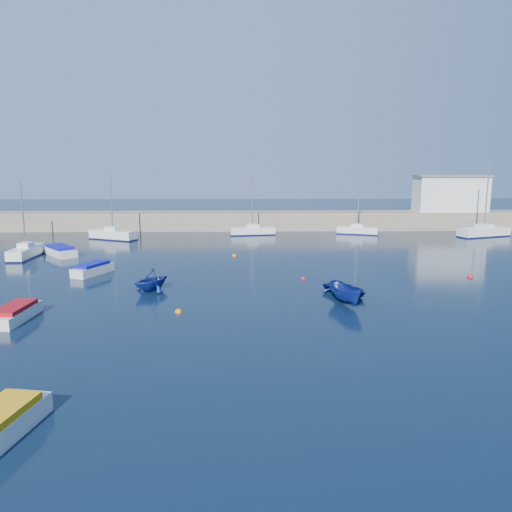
{
  "coord_description": "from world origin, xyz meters",
  "views": [
    {
      "loc": [
        -0.14,
        -26.44,
        9.55
      ],
      "look_at": [
        0.89,
        16.2,
        1.6
      ],
      "focal_mm": 35.0,
      "sensor_mm": 36.0,
      "label": 1
    }
  ],
  "objects_px": {
    "harbor_office": "(450,194)",
    "sailboat_7": "(357,230)",
    "sailboat_8": "(484,232)",
    "dinghy_right": "(346,294)",
    "motorboat_0": "(15,313)",
    "motorboat_2": "(60,251)",
    "sailboat_3": "(26,252)",
    "motorboat_1": "(93,269)",
    "dinghy_left": "(151,280)",
    "sailboat_5": "(113,234)",
    "sailboat_6": "(252,231)",
    "dinghy_center": "(346,289)"
  },
  "relations": [
    {
      "from": "sailboat_8",
      "to": "dinghy_left",
      "type": "bearing_deg",
      "value": 106.4
    },
    {
      "from": "sailboat_5",
      "to": "dinghy_right",
      "type": "xyz_separation_m",
      "value": [
        23.67,
        -30.16,
        0.05
      ]
    },
    {
      "from": "harbor_office",
      "to": "sailboat_7",
      "type": "height_order",
      "value": "harbor_office"
    },
    {
      "from": "harbor_office",
      "to": "sailboat_8",
      "type": "relative_size",
      "value": 1.05
    },
    {
      "from": "sailboat_3",
      "to": "sailboat_5",
      "type": "bearing_deg",
      "value": 65.43
    },
    {
      "from": "sailboat_8",
      "to": "dinghy_center",
      "type": "height_order",
      "value": "sailboat_8"
    },
    {
      "from": "sailboat_7",
      "to": "sailboat_3",
      "type": "bearing_deg",
      "value": 132.08
    },
    {
      "from": "motorboat_0",
      "to": "harbor_office",
      "type": "bearing_deg",
      "value": 47.3
    },
    {
      "from": "sailboat_7",
      "to": "dinghy_left",
      "type": "relative_size",
      "value": 2.3
    },
    {
      "from": "sailboat_8",
      "to": "motorboat_2",
      "type": "bearing_deg",
      "value": 84.73
    },
    {
      "from": "motorboat_0",
      "to": "dinghy_center",
      "type": "xyz_separation_m",
      "value": [
        21.63,
        5.71,
        -0.06
      ]
    },
    {
      "from": "sailboat_3",
      "to": "sailboat_8",
      "type": "xyz_separation_m",
      "value": [
        54.08,
        13.72,
        0.03
      ]
    },
    {
      "from": "sailboat_7",
      "to": "harbor_office",
      "type": "bearing_deg",
      "value": -51.67
    },
    {
      "from": "sailboat_5",
      "to": "motorboat_2",
      "type": "relative_size",
      "value": 1.67
    },
    {
      "from": "sailboat_3",
      "to": "motorboat_1",
      "type": "distance_m",
      "value": 12.14
    },
    {
      "from": "sailboat_3",
      "to": "sailboat_7",
      "type": "distance_m",
      "value": 41.25
    },
    {
      "from": "harbor_office",
      "to": "dinghy_left",
      "type": "height_order",
      "value": "harbor_office"
    },
    {
      "from": "sailboat_3",
      "to": "sailboat_6",
      "type": "distance_m",
      "value": 28.47
    },
    {
      "from": "sailboat_7",
      "to": "dinghy_left",
      "type": "xyz_separation_m",
      "value": [
        -22.56,
        -30.22,
        0.27
      ]
    },
    {
      "from": "motorboat_1",
      "to": "sailboat_3",
      "type": "bearing_deg",
      "value": 162.81
    },
    {
      "from": "motorboat_2",
      "to": "sailboat_6",
      "type": "bearing_deg",
      "value": -3.84
    },
    {
      "from": "sailboat_8",
      "to": "dinghy_center",
      "type": "relative_size",
      "value": 2.56
    },
    {
      "from": "dinghy_right",
      "to": "motorboat_0",
      "type": "bearing_deg",
      "value": 170.12
    },
    {
      "from": "sailboat_7",
      "to": "sailboat_8",
      "type": "bearing_deg",
      "value": -80.44
    },
    {
      "from": "sailboat_6",
      "to": "sailboat_7",
      "type": "bearing_deg",
      "value": -97.52
    },
    {
      "from": "dinghy_center",
      "to": "sailboat_7",
      "type": "bearing_deg",
      "value": 38.03
    },
    {
      "from": "motorboat_2",
      "to": "dinghy_left",
      "type": "bearing_deg",
      "value": -90.54
    },
    {
      "from": "sailboat_7",
      "to": "dinghy_center",
      "type": "relative_size",
      "value": 1.97
    },
    {
      "from": "sailboat_5",
      "to": "dinghy_left",
      "type": "distance_m",
      "value": 27.87
    },
    {
      "from": "motorboat_2",
      "to": "dinghy_left",
      "type": "relative_size",
      "value": 1.59
    },
    {
      "from": "harbor_office",
      "to": "motorboat_0",
      "type": "distance_m",
      "value": 61.59
    },
    {
      "from": "dinghy_left",
      "to": "sailboat_5",
      "type": "bearing_deg",
      "value": 149.34
    },
    {
      "from": "sailboat_3",
      "to": "sailboat_7",
      "type": "bearing_deg",
      "value": 23.67
    },
    {
      "from": "sailboat_8",
      "to": "motorboat_0",
      "type": "relative_size",
      "value": 2.18
    },
    {
      "from": "sailboat_8",
      "to": "harbor_office",
      "type": "bearing_deg",
      "value": -7.79
    },
    {
      "from": "harbor_office",
      "to": "motorboat_1",
      "type": "height_order",
      "value": "harbor_office"
    },
    {
      "from": "sailboat_3",
      "to": "dinghy_left",
      "type": "bearing_deg",
      "value": -41.85
    },
    {
      "from": "motorboat_0",
      "to": "motorboat_2",
      "type": "xyz_separation_m",
      "value": [
        -5.23,
        22.2,
        0.04
      ]
    },
    {
      "from": "harbor_office",
      "to": "motorboat_2",
      "type": "distance_m",
      "value": 53.73
    },
    {
      "from": "sailboat_8",
      "to": "sailboat_7",
      "type": "bearing_deg",
      "value": 61.78
    },
    {
      "from": "harbor_office",
      "to": "motorboat_2",
      "type": "bearing_deg",
      "value": -157.66
    },
    {
      "from": "motorboat_0",
      "to": "dinghy_center",
      "type": "bearing_deg",
      "value": 18.24
    },
    {
      "from": "sailboat_8",
      "to": "dinghy_right",
      "type": "distance_m",
      "value": 40.11
    },
    {
      "from": "motorboat_0",
      "to": "dinghy_right",
      "type": "relative_size",
      "value": 1.18
    },
    {
      "from": "sailboat_3",
      "to": "motorboat_0",
      "type": "xyz_separation_m",
      "value": [
        8.24,
        -20.99,
        -0.17
      ]
    },
    {
      "from": "harbor_office",
      "to": "dinghy_left",
      "type": "bearing_deg",
      "value": -136.4
    },
    {
      "from": "sailboat_7",
      "to": "sailboat_8",
      "type": "relative_size",
      "value": 0.77
    },
    {
      "from": "dinghy_left",
      "to": "dinghy_center",
      "type": "bearing_deg",
      "value": 33.65
    },
    {
      "from": "sailboat_7",
      "to": "sailboat_8",
      "type": "distance_m",
      "value": 16.42
    },
    {
      "from": "sailboat_6",
      "to": "motorboat_0",
      "type": "relative_size",
      "value": 1.82
    }
  ]
}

